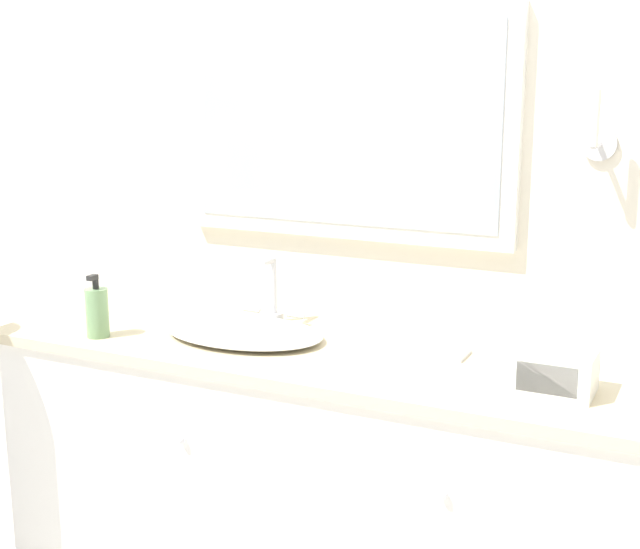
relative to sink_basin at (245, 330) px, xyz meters
name	(u,v)px	position (x,y,z in m)	size (l,w,h in m)	color
wall_back	(398,184)	(0.32, 0.36, 0.39)	(8.00, 0.18, 2.55)	silver
vanity_counter	(351,495)	(0.32, 0.02, -0.45)	(2.06, 0.62, 0.86)	white
sink_basin	(245,330)	(0.00, 0.00, 0.00)	(0.48, 0.37, 0.20)	white
soap_bottle	(97,312)	(-0.38, -0.18, 0.05)	(0.06, 0.06, 0.18)	#709966
appliance_box	(553,371)	(0.88, -0.07, 0.03)	(0.19, 0.14, 0.10)	white
hand_towel_near_sink	(624,361)	(1.01, 0.17, 0.01)	(0.15, 0.14, 0.05)	#A8B7C6
metal_tray	(435,352)	(0.54, 0.09, -0.01)	(0.18, 0.10, 0.01)	silver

